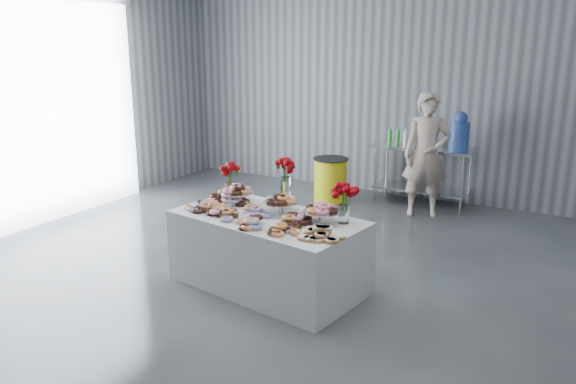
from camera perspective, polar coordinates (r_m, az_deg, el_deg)
name	(u,v)px	position (r m, az deg, el deg)	size (l,w,h in m)	color
ground	(260,309)	(5.41, -2.91, -11.75)	(9.00, 9.00, 0.00)	#323539
room_walls	(232,17)	(5.02, -5.67, 17.27)	(8.04, 9.04, 4.02)	gray
display_table	(268,252)	(5.72, -2.05, -6.08)	(1.90, 1.00, 0.75)	silver
prep_table	(423,165)	(8.67, 13.52, 2.70)	(1.50, 0.60, 0.90)	silver
donut_mounds	(265,214)	(5.54, -2.36, -2.20)	(1.80, 0.80, 0.09)	#E39C53
cake_stand_left	(237,191)	(6.01, -5.19, 0.13)	(0.36, 0.36, 0.17)	silver
cake_stand_mid	(281,201)	(5.63, -0.73, -0.87)	(0.36, 0.36, 0.17)	silver
cake_stand_right	(322,210)	(5.34, 3.45, -1.81)	(0.36, 0.36, 0.17)	silver
danish_pile	(321,231)	(5.03, 3.36, -3.96)	(0.48, 0.48, 0.11)	white
bouquet_left	(230,172)	(6.18, -5.94, 2.02)	(0.26, 0.26, 0.42)	white
bouquet_right	(344,193)	(5.34, 5.72, -0.12)	(0.26, 0.26, 0.42)	white
bouquet_center	(285,172)	(5.78, -0.27, 2.01)	(0.26, 0.26, 0.57)	silver
water_jug	(459,133)	(8.45, 17.02, 5.80)	(0.28, 0.28, 0.55)	blue
drink_bottles	(401,137)	(8.58, 11.46, 5.53)	(0.54, 0.08, 0.27)	#268C33
person	(426,155)	(8.12, 13.88, 3.68)	(0.64, 0.42, 1.75)	#CC8C93
trash_barrel	(330,180)	(8.64, 4.33, 1.20)	(0.54, 0.54, 0.69)	yellow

